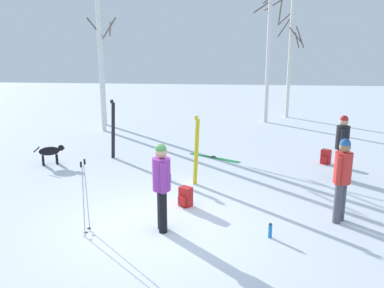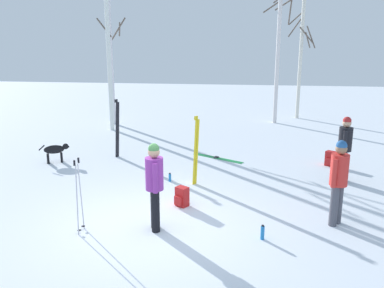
{
  "view_description": "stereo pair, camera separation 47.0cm",
  "coord_description": "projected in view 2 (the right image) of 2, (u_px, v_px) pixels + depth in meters",
  "views": [
    {
      "loc": [
        1.45,
        -7.05,
        3.44
      ],
      "look_at": [
        0.42,
        2.8,
        1.0
      ],
      "focal_mm": 37.1,
      "sensor_mm": 36.0,
      "label": 1
    },
    {
      "loc": [
        1.92,
        -6.99,
        3.44
      ],
      "look_at": [
        0.42,
        2.8,
        1.0
      ],
      "focal_mm": 37.1,
      "sensor_mm": 36.0,
      "label": 2
    }
  ],
  "objects": [
    {
      "name": "dog",
      "position": [
        56.0,
        150.0,
        12.01
      ],
      "size": [
        0.81,
        0.49,
        0.57
      ],
      "color": "black",
      "rests_on": "ground_plane"
    },
    {
      "name": "birch_tree_3",
      "position": [
        301.0,
        56.0,
        18.87
      ],
      "size": [
        1.34,
        1.34,
        5.74
      ],
      "color": "silver",
      "rests_on": "ground_plane"
    },
    {
      "name": "ground_plane",
      "position": [
        149.0,
        226.0,
        7.81
      ],
      "size": [
        60.0,
        60.0,
        0.0
      ],
      "primitive_type": "plane",
      "color": "white"
    },
    {
      "name": "backpack_0",
      "position": [
        182.0,
        197.0,
        8.74
      ],
      "size": [
        0.33,
        0.34,
        0.44
      ],
      "color": "red",
      "rests_on": "ground_plane"
    },
    {
      "name": "birch_tree_2",
      "position": [
        279.0,
        46.0,
        17.57
      ],
      "size": [
        1.74,
        1.62,
        6.57
      ],
      "color": "silver",
      "rests_on": "ground_plane"
    },
    {
      "name": "ski_pair_planted_1",
      "position": [
        196.0,
        151.0,
        10.01
      ],
      "size": [
        0.16,
        0.19,
        1.77
      ],
      "color": "yellow",
      "rests_on": "ground_plane"
    },
    {
      "name": "ski_pair_planted_0",
      "position": [
        117.0,
        129.0,
        12.52
      ],
      "size": [
        0.14,
        0.21,
        1.85
      ],
      "color": "black",
      "rests_on": "ground_plane"
    },
    {
      "name": "ski_poles_0",
      "position": [
        79.0,
        194.0,
        7.39
      ],
      "size": [
        0.07,
        0.27,
        1.45
      ],
      "color": "#B2B2BC",
      "rests_on": "ground_plane"
    },
    {
      "name": "water_bottle_0",
      "position": [
        170.0,
        177.0,
        10.37
      ],
      "size": [
        0.07,
        0.07,
        0.23
      ],
      "color": "#1E72BF",
      "rests_on": "ground_plane"
    },
    {
      "name": "backpack_1",
      "position": [
        330.0,
        159.0,
        11.71
      ],
      "size": [
        0.34,
        0.34,
        0.44
      ],
      "color": "red",
      "rests_on": "ground_plane"
    },
    {
      "name": "birch_tree_0",
      "position": [
        111.0,
        58.0,
        17.43
      ],
      "size": [
        1.12,
        1.14,
        5.72
      ],
      "color": "silver",
      "rests_on": "ground_plane"
    },
    {
      "name": "person_0",
      "position": [
        339.0,
        177.0,
        7.66
      ],
      "size": [
        0.35,
        0.44,
        1.72
      ],
      "color": "#4C4C56",
      "rests_on": "ground_plane"
    },
    {
      "name": "water_bottle_1",
      "position": [
        262.0,
        232.0,
        7.24
      ],
      "size": [
        0.07,
        0.07,
        0.28
      ],
      "color": "#1E72BF",
      "rests_on": "ground_plane"
    },
    {
      "name": "birch_tree_1",
      "position": [
        108.0,
        35.0,
        15.88
      ],
      "size": [
        1.07,
        1.42,
        7.53
      ],
      "color": "white",
      "rests_on": "ground_plane"
    },
    {
      "name": "ski_pair_lying_0",
      "position": [
        217.0,
        158.0,
        12.53
      ],
      "size": [
        1.66,
        1.03,
        0.05
      ],
      "color": "green",
      "rests_on": "ground_plane"
    },
    {
      "name": "person_1",
      "position": [
        154.0,
        181.0,
        7.44
      ],
      "size": [
        0.34,
        0.5,
        1.72
      ],
      "color": "black",
      "rests_on": "ground_plane"
    },
    {
      "name": "person_2",
      "position": [
        345.0,
        145.0,
        10.19
      ],
      "size": [
        0.34,
        0.51,
        1.72
      ],
      "color": "black",
      "rests_on": "ground_plane"
    }
  ]
}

